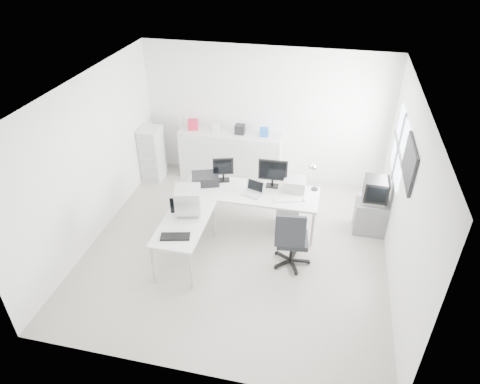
% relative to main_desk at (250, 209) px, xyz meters
% --- Properties ---
extents(floor, '(5.00, 5.00, 0.01)m').
position_rel_main_desk_xyz_m(floor, '(-0.09, -0.64, -0.38)').
color(floor, beige).
rests_on(floor, ground).
extents(ceiling, '(5.00, 5.00, 0.01)m').
position_rel_main_desk_xyz_m(ceiling, '(-0.09, -0.64, 2.42)').
color(ceiling, white).
rests_on(ceiling, back_wall).
extents(back_wall, '(5.00, 0.02, 2.80)m').
position_rel_main_desk_xyz_m(back_wall, '(-0.09, 1.86, 1.02)').
color(back_wall, white).
rests_on(back_wall, floor).
extents(left_wall, '(0.02, 5.00, 2.80)m').
position_rel_main_desk_xyz_m(left_wall, '(-2.59, -0.64, 1.02)').
color(left_wall, white).
rests_on(left_wall, floor).
extents(right_wall, '(0.02, 5.00, 2.80)m').
position_rel_main_desk_xyz_m(right_wall, '(2.41, -0.64, 1.02)').
color(right_wall, white).
rests_on(right_wall, floor).
extents(window, '(0.02, 1.20, 1.10)m').
position_rel_main_desk_xyz_m(window, '(2.39, 0.56, 1.23)').
color(window, white).
rests_on(window, right_wall).
extents(wall_picture, '(0.04, 0.90, 0.60)m').
position_rel_main_desk_xyz_m(wall_picture, '(2.38, -0.54, 1.52)').
color(wall_picture, black).
rests_on(wall_picture, right_wall).
extents(main_desk, '(2.40, 0.80, 0.75)m').
position_rel_main_desk_xyz_m(main_desk, '(0.00, 0.00, 0.00)').
color(main_desk, silver).
rests_on(main_desk, floor).
extents(side_desk, '(0.70, 1.40, 0.75)m').
position_rel_main_desk_xyz_m(side_desk, '(-0.85, -1.10, 0.00)').
color(side_desk, silver).
rests_on(side_desk, floor).
extents(drawer_pedestal, '(0.40, 0.50, 0.60)m').
position_rel_main_desk_xyz_m(drawer_pedestal, '(0.70, 0.05, -0.08)').
color(drawer_pedestal, silver).
rests_on(drawer_pedestal, floor).
extents(inkjet_printer, '(0.58, 0.51, 0.17)m').
position_rel_main_desk_xyz_m(inkjet_printer, '(-0.85, 0.10, 0.46)').
color(inkjet_printer, black).
rests_on(inkjet_printer, main_desk).
extents(lcd_monitor_small, '(0.42, 0.31, 0.47)m').
position_rel_main_desk_xyz_m(lcd_monitor_small, '(-0.55, 0.25, 0.61)').
color(lcd_monitor_small, black).
rests_on(lcd_monitor_small, main_desk).
extents(lcd_monitor_large, '(0.52, 0.22, 0.53)m').
position_rel_main_desk_xyz_m(lcd_monitor_large, '(0.35, 0.25, 0.64)').
color(lcd_monitor_large, black).
rests_on(lcd_monitor_large, main_desk).
extents(laptop, '(0.44, 0.45, 0.23)m').
position_rel_main_desk_xyz_m(laptop, '(0.05, -0.10, 0.49)').
color(laptop, '#B7B7BA').
rests_on(laptop, main_desk).
extents(white_keyboard, '(0.43, 0.24, 0.02)m').
position_rel_main_desk_xyz_m(white_keyboard, '(0.65, -0.15, 0.38)').
color(white_keyboard, silver).
rests_on(white_keyboard, main_desk).
extents(white_mouse, '(0.06, 0.06, 0.06)m').
position_rel_main_desk_xyz_m(white_mouse, '(0.95, -0.10, 0.40)').
color(white_mouse, silver).
rests_on(white_mouse, main_desk).
extents(laser_printer, '(0.38, 0.33, 0.22)m').
position_rel_main_desk_xyz_m(laser_printer, '(0.75, 0.22, 0.48)').
color(laser_printer, '#A5A5A5').
rests_on(laser_printer, main_desk).
extents(desk_lamp, '(0.15, 0.15, 0.46)m').
position_rel_main_desk_xyz_m(desk_lamp, '(1.10, 0.30, 0.60)').
color(desk_lamp, silver).
rests_on(desk_lamp, main_desk).
extents(crt_monitor, '(0.52, 0.52, 0.49)m').
position_rel_main_desk_xyz_m(crt_monitor, '(-0.85, -0.85, 0.62)').
color(crt_monitor, '#B7B7BA').
rests_on(crt_monitor, side_desk).
extents(black_keyboard, '(0.47, 0.27, 0.03)m').
position_rel_main_desk_xyz_m(black_keyboard, '(-0.85, -1.50, 0.39)').
color(black_keyboard, black).
rests_on(black_keyboard, side_desk).
extents(office_chair, '(0.70, 0.70, 1.10)m').
position_rel_main_desk_xyz_m(office_chair, '(0.86, -0.85, 0.17)').
color(office_chair, '#27292C').
rests_on(office_chair, floor).
extents(tv_cabinet, '(0.57, 0.46, 0.62)m').
position_rel_main_desk_xyz_m(tv_cabinet, '(2.13, 0.34, -0.07)').
color(tv_cabinet, slate).
rests_on(tv_cabinet, floor).
extents(crt_tv, '(0.50, 0.48, 0.45)m').
position_rel_main_desk_xyz_m(crt_tv, '(2.13, 0.34, 0.47)').
color(crt_tv, black).
rests_on(crt_tv, tv_cabinet).
extents(sideboard, '(2.14, 0.54, 1.07)m').
position_rel_main_desk_xyz_m(sideboard, '(-0.75, 1.60, 0.16)').
color(sideboard, silver).
rests_on(sideboard, floor).
extents(clutter_box_a, '(0.24, 0.22, 0.20)m').
position_rel_main_desk_xyz_m(clutter_box_a, '(-1.55, 1.60, 0.80)').
color(clutter_box_a, '#BB1A34').
rests_on(clutter_box_a, sideboard).
extents(clutter_box_b, '(0.15, 0.13, 0.15)m').
position_rel_main_desk_xyz_m(clutter_box_b, '(-1.05, 1.60, 0.77)').
color(clutter_box_b, silver).
rests_on(clutter_box_b, sideboard).
extents(clutter_box_c, '(0.19, 0.18, 0.19)m').
position_rel_main_desk_xyz_m(clutter_box_c, '(-0.55, 1.60, 0.79)').
color(clutter_box_c, black).
rests_on(clutter_box_c, sideboard).
extents(clutter_box_d, '(0.19, 0.18, 0.17)m').
position_rel_main_desk_xyz_m(clutter_box_d, '(-0.05, 1.60, 0.78)').
color(clutter_box_d, '#174DA1').
rests_on(clutter_box_d, sideboard).
extents(clutter_bottle, '(0.07, 0.07, 0.22)m').
position_rel_main_desk_xyz_m(clutter_bottle, '(-1.85, 1.64, 0.81)').
color(clutter_bottle, silver).
rests_on(clutter_bottle, sideboard).
extents(filing_cabinet, '(0.41, 0.48, 1.16)m').
position_rel_main_desk_xyz_m(filing_cabinet, '(-2.37, 1.23, 0.21)').
color(filing_cabinet, silver).
rests_on(filing_cabinet, floor).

